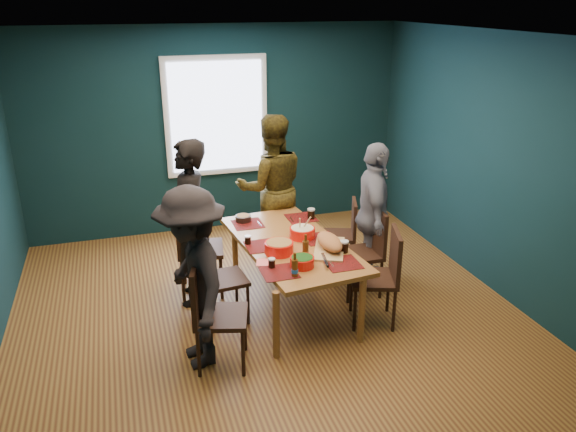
% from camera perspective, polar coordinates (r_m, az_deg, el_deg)
% --- Properties ---
extents(room, '(5.01, 5.01, 2.71)m').
position_cam_1_polar(room, '(5.43, -2.98, 3.87)').
color(room, olive).
rests_on(room, ground).
extents(dining_table, '(1.12, 1.94, 0.70)m').
position_cam_1_polar(dining_table, '(5.66, 0.34, -3.30)').
color(dining_table, '#A37231').
rests_on(dining_table, floor).
extents(chair_left_far, '(0.53, 0.53, 1.03)m').
position_cam_1_polar(chair_left_far, '(6.00, -9.84, -2.52)').
color(chair_left_far, black).
rests_on(chair_left_far, floor).
extents(chair_left_mid, '(0.46, 0.46, 0.92)m').
position_cam_1_polar(chair_left_mid, '(5.45, -7.43, -5.73)').
color(chair_left_mid, black).
rests_on(chair_left_mid, floor).
extents(chair_left_near, '(0.53, 0.53, 0.96)m').
position_cam_1_polar(chair_left_near, '(4.84, -7.93, -9.18)').
color(chair_left_near, black).
rests_on(chair_left_near, floor).
extents(chair_right_far, '(0.48, 0.48, 0.83)m').
position_cam_1_polar(chair_right_far, '(6.56, 5.89, -1.34)').
color(chair_right_far, black).
rests_on(chair_right_far, floor).
extents(chair_right_mid, '(0.44, 0.44, 0.94)m').
position_cam_1_polar(chair_right_mid, '(6.00, 8.07, -2.95)').
color(chair_right_mid, black).
rests_on(chair_right_mid, floor).
extents(chair_right_near, '(0.55, 0.55, 0.96)m').
position_cam_1_polar(chair_right_near, '(5.47, 9.68, -5.45)').
color(chair_right_near, black).
rests_on(chair_right_near, floor).
extents(person_far_left, '(0.50, 0.68, 1.73)m').
position_cam_1_polar(person_far_left, '(5.76, -9.97, -0.74)').
color(person_far_left, black).
rests_on(person_far_left, floor).
extents(person_back, '(0.91, 0.73, 1.76)m').
position_cam_1_polar(person_back, '(6.69, -1.70, 2.89)').
color(person_back, black).
rests_on(person_back, floor).
extents(person_right, '(0.66, 1.01, 1.60)m').
position_cam_1_polar(person_right, '(6.12, 8.66, 0.06)').
color(person_right, silver).
rests_on(person_right, floor).
extents(person_near_left, '(0.69, 1.09, 1.61)m').
position_cam_1_polar(person_near_left, '(4.79, -9.61, -6.29)').
color(person_near_left, black).
rests_on(person_near_left, floor).
extents(bowl_salad, '(0.28, 0.28, 0.12)m').
position_cam_1_polar(bowl_salad, '(5.38, -0.91, -3.19)').
color(bowl_salad, red).
rests_on(bowl_salad, dining_table).
extents(bowl_dumpling, '(0.26, 0.26, 0.24)m').
position_cam_1_polar(bowl_dumpling, '(5.73, 1.46, -1.64)').
color(bowl_dumpling, red).
rests_on(bowl_dumpling, dining_table).
extents(bowl_herbs, '(0.22, 0.22, 0.10)m').
position_cam_1_polar(bowl_herbs, '(5.13, 1.45, -4.63)').
color(bowl_herbs, red).
rests_on(bowl_herbs, dining_table).
extents(cutting_board, '(0.48, 0.72, 0.15)m').
position_cam_1_polar(cutting_board, '(5.46, 4.24, -2.79)').
color(cutting_board, tan).
rests_on(cutting_board, dining_table).
extents(small_bowl, '(0.17, 0.17, 0.07)m').
position_cam_1_polar(small_bowl, '(6.16, -4.57, -0.21)').
color(small_bowl, black).
rests_on(small_bowl, dining_table).
extents(beer_bottle_a, '(0.06, 0.06, 0.23)m').
position_cam_1_polar(beer_bottle_a, '(4.94, 0.69, -5.31)').
color(beer_bottle_a, '#4E2B0D').
rests_on(beer_bottle_a, dining_table).
extents(beer_bottle_b, '(0.06, 0.06, 0.23)m').
position_cam_1_polar(beer_bottle_b, '(5.29, 1.79, -3.32)').
color(beer_bottle_b, '#4E2B0D').
rests_on(beer_bottle_b, dining_table).
extents(cola_glass_a, '(0.07, 0.07, 0.09)m').
position_cam_1_polar(cola_glass_a, '(5.11, -1.67, -4.76)').
color(cola_glass_a, black).
rests_on(cola_glass_a, dining_table).
extents(cola_glass_b, '(0.08, 0.08, 0.12)m').
position_cam_1_polar(cola_glass_b, '(5.43, 5.73, -3.05)').
color(cola_glass_b, black).
rests_on(cola_glass_b, dining_table).
extents(cola_glass_c, '(0.08, 0.08, 0.12)m').
position_cam_1_polar(cola_glass_c, '(6.21, 2.36, 0.28)').
color(cola_glass_c, black).
rests_on(cola_glass_c, dining_table).
extents(cola_glass_d, '(0.07, 0.07, 0.09)m').
position_cam_1_polar(cola_glass_d, '(5.59, -4.11, -2.39)').
color(cola_glass_d, black).
rests_on(cola_glass_d, dining_table).
extents(napkin_a, '(0.14, 0.14, 0.00)m').
position_cam_1_polar(napkin_a, '(5.78, 3.99, -2.11)').
color(napkin_a, '#FF6F6B').
rests_on(napkin_a, dining_table).
extents(napkin_b, '(0.20, 0.20, 0.00)m').
position_cam_1_polar(napkin_b, '(5.22, -2.37, -4.72)').
color(napkin_b, '#FF6F6B').
rests_on(napkin_b, dining_table).
extents(napkin_c, '(0.18, 0.18, 0.00)m').
position_cam_1_polar(napkin_c, '(5.17, 5.83, -5.11)').
color(napkin_c, '#FF6F6B').
rests_on(napkin_c, dining_table).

